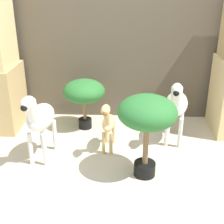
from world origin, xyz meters
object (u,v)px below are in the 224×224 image
giraffe_figurine (108,123)px  potted_palm_front (147,116)px  potted_palm_back (84,93)px  zebra_right (176,104)px  zebra_left (39,118)px

giraffe_figurine → potted_palm_front: 0.54m
potted_palm_front → potted_palm_back: 1.02m
giraffe_figurine → potted_palm_front: bearing=-49.6°
zebra_right → potted_palm_back: bearing=163.7°
potted_palm_back → zebra_right: bearing=-16.3°
zebra_left → potted_palm_back: size_ratio=1.23×
giraffe_figurine → potted_palm_back: potted_palm_back is taller
potted_palm_front → potted_palm_back: bearing=125.0°
zebra_right → potted_palm_front: (-0.31, -0.57, 0.13)m
giraffe_figurine → potted_palm_back: 0.54m
potted_palm_front → giraffe_figurine: bearing=130.4°
giraffe_figurine → zebra_right: bearing=17.9°
zebra_right → potted_palm_front: size_ratio=0.96×
zebra_right → zebra_left: size_ratio=1.00×
potted_palm_back → potted_palm_front: bearing=-55.0°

